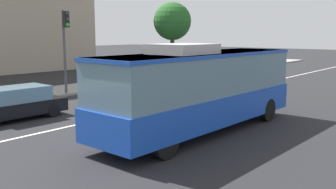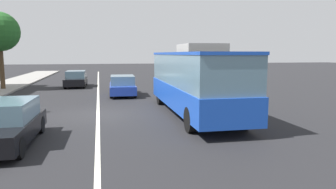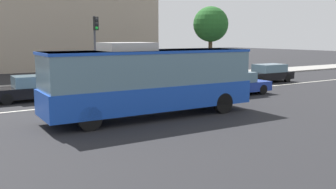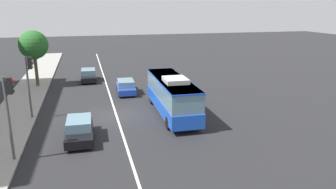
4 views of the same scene
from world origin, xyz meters
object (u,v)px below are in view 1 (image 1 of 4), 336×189
Objects in this scene: sedan_black_ahead at (15,103)px; street_tree_kerbside_left at (172,22)px; traffic_light_near_corner at (65,38)px; sedan_black at (240,72)px; sedan_blue at (237,86)px; transit_bus at (202,86)px.

sedan_black_ahead is 0.70× the size of street_tree_kerbside_left.
traffic_light_near_corner is 0.81× the size of street_tree_kerbside_left.
traffic_light_near_corner is at bearing -144.35° from sedan_black_ahead.
sedan_black is 7.22m from street_tree_kerbside_left.
sedan_blue is (11.53, -4.73, 0.00)m from sedan_black_ahead.
sedan_blue is (7.99, 2.93, -1.09)m from transit_bus.
street_tree_kerbside_left is at bearing 43.93° from transit_bus.
traffic_light_near_corner is (-13.07, 4.71, 2.84)m from sedan_black.
street_tree_kerbside_left is (17.06, 4.79, 4.07)m from sedan_black_ahead.
sedan_blue is 10.79m from traffic_light_near_corner.
transit_bus is 8.57m from sedan_blue.
sedan_black is 18.53m from sedan_black_ahead.
transit_bus reaches higher than sedan_black_ahead.
street_tree_kerbside_left is (-1.45, 5.79, 4.07)m from sedan_black.
traffic_light_near_corner reaches higher than sedan_black.
sedan_black_ahead is 0.99× the size of sedan_blue.
sedan_black_ahead and sedan_blue have the same top height.
sedan_black is at bearing 25.27° from transit_bus.
sedan_black is at bearing 69.81° from traffic_light_near_corner.
transit_bus is at bearing 116.16° from sedan_black_ahead.
sedan_black is 0.87× the size of traffic_light_near_corner.
street_tree_kerbside_left reaches higher than sedan_black.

